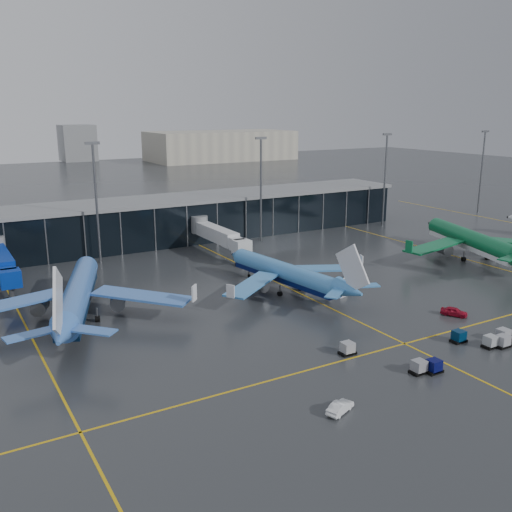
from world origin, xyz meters
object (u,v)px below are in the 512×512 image
airliner_klm_near (284,261)px  service_van_red (454,312)px  airliner_aer_lingus (473,229)px  baggage_carts (452,348)px  service_van_white (340,407)px  airliner_arkefly (76,279)px  mobile_airstair (337,291)px

airliner_klm_near → service_van_red: (16.44, -24.45, -4.85)m
airliner_aer_lingus → baggage_carts: (-43.32, -33.08, -5.72)m
airliner_aer_lingus → service_van_white: bearing=-132.2°
airliner_klm_near → service_van_white: airliner_klm_near is taller
service_van_red → service_van_white: bearing=173.5°
airliner_klm_near → service_van_red: 29.86m
service_van_white → airliner_aer_lingus: bearing=-81.8°
airliner_klm_near → service_van_red: size_ratio=8.75×
airliner_klm_near → airliner_aer_lingus: (48.15, -1.20, 0.93)m
airliner_klm_near → baggage_carts: size_ratio=1.48×
airliner_aer_lingus → service_van_white: 76.35m
airliner_arkefly → airliner_aer_lingus: 83.84m
airliner_aer_lingus → mobile_airstair: (-41.54, -5.67, -5.71)m
baggage_carts → mobile_airstair: (1.78, 27.41, 0.01)m
mobile_airstair → service_van_white: (-24.57, -32.07, -0.13)m
airliner_arkefly → airliner_klm_near: bearing=12.0°
mobile_airstair → service_van_white: size_ratio=0.95×
airliner_aer_lingus → service_van_white: size_ratio=10.85×
airliner_arkefly → service_van_red: 59.71m
service_van_white → mobile_airstair: bearing=-59.0°
airliner_aer_lingus → baggage_carts: bearing=-124.6°
airliner_aer_lingus → baggage_carts: 54.80m
airliner_aer_lingus → service_van_red: size_ratio=10.23×
airliner_aer_lingus → service_van_red: 39.75m
airliner_aer_lingus → airliner_klm_near: bearing=-163.4°
airliner_arkefly → service_van_red: size_ratio=10.22×
airliner_klm_near → baggage_carts: (4.83, -34.27, -4.79)m
mobile_airstair → service_van_red: size_ratio=0.90×
service_van_red → service_van_white: size_ratio=1.06×
airliner_klm_near → mobile_airstair: size_ratio=9.76×
airliner_arkefly → airliner_klm_near: airliner_arkefly is taller
baggage_carts → service_van_white: (-22.79, -4.66, -0.12)m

